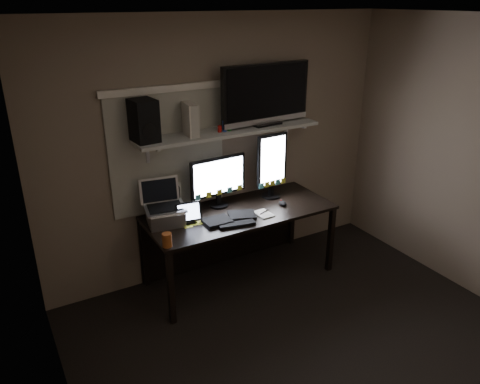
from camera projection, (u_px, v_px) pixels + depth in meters
floor at (332, 366)px, 3.58m from camera, size 3.60×3.60×0.00m
ceiling at (365, 18)px, 2.62m from camera, size 3.60×3.60×0.00m
back_wall at (221, 149)px, 4.54m from camera, size 3.60×0.00×3.60m
left_wall at (64, 299)px, 2.28m from camera, size 0.00×3.60×3.60m
window_blinds at (168, 153)px, 4.26m from camera, size 1.10×0.02×1.10m
desk at (234, 223)px, 4.61m from camera, size 1.80×0.75×0.73m
wall_shelf at (229, 131)px, 4.32m from camera, size 1.80×0.35×0.03m
monitor_landscape at (218, 182)px, 4.46m from camera, size 0.58×0.09×0.51m
monitor_portrait at (272, 166)px, 4.64m from camera, size 0.34×0.08×0.67m
keyboard at (230, 218)px, 4.26m from camera, size 0.54×0.29×0.03m
mouse at (283, 203)px, 4.57m from camera, size 0.09×0.12×0.04m
notepad at (264, 214)px, 4.37m from camera, size 0.14×0.19×0.01m
tablet at (188, 213)px, 4.17m from camera, size 0.24×0.13×0.20m
file_sorter at (167, 199)px, 4.34m from camera, size 0.25×0.15×0.29m
laptop at (165, 204)px, 4.11m from camera, size 0.39×0.34×0.40m
cup at (167, 240)px, 3.79m from camera, size 0.10×0.10×0.12m
sticky_notes at (202, 223)px, 4.20m from camera, size 0.38×0.31×0.00m
tv at (266, 95)px, 4.38m from camera, size 0.96×0.23×0.57m
game_console at (190, 119)px, 4.08m from camera, size 0.10×0.25×0.29m
speaker at (144, 121)px, 3.90m from camera, size 0.21×0.25×0.36m
bottles at (224, 124)px, 4.23m from camera, size 0.23×0.06×0.14m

